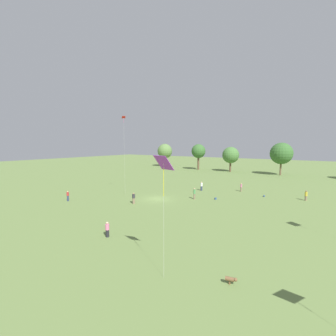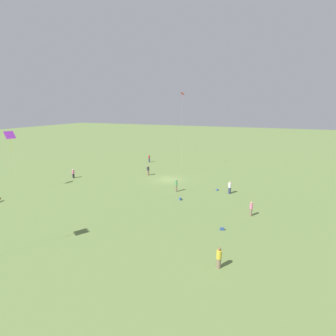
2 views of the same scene
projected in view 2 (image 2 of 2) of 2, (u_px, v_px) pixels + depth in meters
The scene contains 13 objects.
ground_plane at pixel (168, 180), 44.00m from camera, with size 240.00×240.00×0.00m, color olive.
person_0 at pixel (219, 258), 19.79m from camera, with size 0.57×0.57×1.71m.
person_1 at pixel (148, 171), 46.57m from camera, with size 0.59×0.59×1.75m.
person_2 at pixel (251, 209), 29.24m from camera, with size 0.44×0.44×1.68m.
person_3 at pixel (73, 173), 44.85m from camera, with size 0.51×0.51×1.58m.
person_4 at pixel (176, 185), 37.59m from camera, with size 0.46×0.46×1.92m.
person_5 at pixel (149, 158), 57.50m from camera, with size 0.52×0.52×1.70m.
person_6 at pixel (230, 187), 36.80m from camera, with size 0.55×0.55×1.80m.
kite_1 at pixel (10, 136), 36.29m from camera, with size 1.42×1.10×8.64m.
kite_2 at pixel (182, 100), 47.57m from camera, with size 0.82×0.83×14.44m.
picnic_bag_0 at pixel (217, 190), 38.25m from camera, with size 0.34×0.36×0.21m.
picnic_bag_1 at pixel (180, 199), 34.32m from camera, with size 0.34×0.37×0.32m.
picnic_bag_2 at pixel (222, 229), 26.00m from camera, with size 0.31×0.46×0.28m.
Camera 2 is at (39.19, 16.10, 12.02)m, focal length 28.00 mm.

